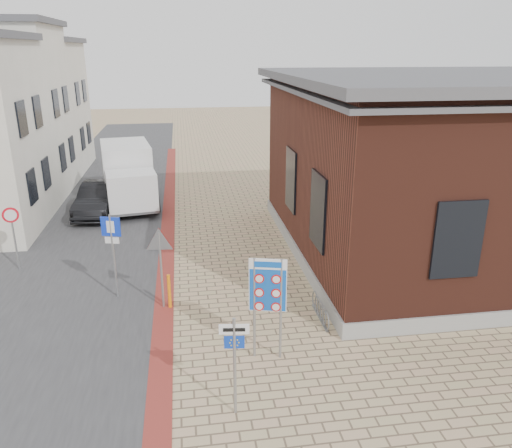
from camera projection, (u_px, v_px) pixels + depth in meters
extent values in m
plane|color=tan|center=(241.00, 370.00, 12.53)|extent=(120.00, 120.00, 0.00)
cube|color=#38383A|center=(101.00, 205.00, 25.75)|extent=(7.00, 60.00, 0.02)
cube|color=maroon|center=(167.00, 235.00, 21.57)|extent=(0.60, 40.00, 0.02)
cube|color=gray|center=(440.00, 241.00, 20.23)|extent=(12.15, 12.15, 0.50)
cube|color=#4D2219|center=(451.00, 163.00, 19.16)|extent=(12.00, 12.00, 6.00)
cube|color=#505055|center=(462.00, 77.00, 18.11)|extent=(13.00, 13.00, 0.30)
cube|color=#505055|center=(460.00, 89.00, 18.24)|extent=(12.70, 12.70, 0.15)
cube|color=black|center=(319.00, 211.00, 15.75)|extent=(0.12, 1.60, 2.40)
cube|color=black|center=(291.00, 180.00, 19.48)|extent=(0.12, 1.60, 2.40)
cube|color=black|center=(458.00, 240.00, 13.35)|extent=(1.40, 0.12, 2.20)
cube|color=black|center=(32.00, 186.00, 20.83)|extent=(0.10, 1.10, 1.40)
cube|color=black|center=(46.00, 173.00, 23.06)|extent=(0.10, 1.10, 1.40)
cube|color=black|center=(21.00, 119.00, 19.90)|extent=(0.10, 1.10, 1.40)
cube|color=black|center=(37.00, 112.00, 22.14)|extent=(0.10, 1.10, 1.40)
cube|color=black|center=(63.00, 157.00, 26.42)|extent=(0.10, 1.10, 1.40)
cube|color=black|center=(72.00, 149.00, 28.66)|extent=(0.10, 1.10, 1.40)
cube|color=black|center=(56.00, 103.00, 25.49)|extent=(0.10, 1.10, 1.40)
cube|color=black|center=(65.00, 99.00, 27.73)|extent=(0.10, 1.10, 1.40)
cube|color=beige|center=(26.00, 109.00, 32.05)|extent=(7.00, 6.00, 8.00)
cube|color=#505055|center=(16.00, 40.00, 30.67)|extent=(7.40, 6.40, 0.30)
cube|color=black|center=(83.00, 138.00, 32.02)|extent=(0.10, 1.10, 1.40)
cube|color=black|center=(89.00, 133.00, 34.26)|extent=(0.10, 1.10, 1.40)
cube|color=black|center=(77.00, 94.00, 31.09)|extent=(0.10, 1.10, 1.40)
cube|color=black|center=(84.00, 91.00, 33.33)|extent=(0.10, 1.10, 1.40)
torus|color=slate|center=(326.00, 320.00, 14.30)|extent=(0.04, 0.60, 0.60)
torus|color=slate|center=(323.00, 315.00, 14.58)|extent=(0.04, 0.60, 0.60)
torus|color=slate|center=(320.00, 310.00, 14.86)|extent=(0.04, 0.60, 0.60)
torus|color=slate|center=(318.00, 305.00, 15.14)|extent=(0.04, 0.60, 0.60)
torus|color=slate|center=(315.00, 300.00, 15.42)|extent=(0.04, 0.60, 0.60)
cube|color=slate|center=(320.00, 318.00, 14.94)|extent=(0.08, 1.60, 0.04)
imported|color=black|center=(99.00, 198.00, 24.25)|extent=(2.02, 4.76, 1.53)
cube|color=slate|center=(130.00, 196.00, 25.61)|extent=(3.14, 6.06, 0.27)
cube|color=white|center=(132.00, 190.00, 23.50)|extent=(2.51, 2.15, 1.71)
cube|color=black|center=(133.00, 188.00, 22.67)|extent=(2.02, 0.40, 0.85)
cube|color=white|center=(126.00, 166.00, 26.01)|extent=(2.94, 4.17, 2.35)
cylinder|color=black|center=(109.00, 209.00, 23.77)|extent=(0.40, 0.89, 0.85)
cylinder|color=black|center=(156.00, 205.00, 24.41)|extent=(0.40, 0.89, 0.85)
cylinder|color=black|center=(106.00, 191.00, 26.84)|extent=(0.40, 0.89, 0.85)
cylinder|color=black|center=(149.00, 187.00, 27.48)|extent=(0.40, 0.89, 0.85)
cylinder|color=gray|center=(254.00, 309.00, 12.67)|extent=(0.07, 0.07, 2.79)
cylinder|color=gray|center=(281.00, 310.00, 12.61)|extent=(0.07, 0.07, 2.79)
cube|color=white|center=(268.00, 285.00, 12.41)|extent=(0.93, 0.27, 1.43)
cube|color=blue|center=(268.00, 285.00, 12.41)|extent=(0.90, 0.27, 1.39)
cube|color=white|center=(268.00, 264.00, 12.22)|extent=(0.90, 0.27, 0.27)
cylinder|color=gray|center=(235.00, 367.00, 10.69)|extent=(0.07, 0.07, 2.37)
cube|color=white|center=(234.00, 329.00, 10.38)|extent=(0.64, 0.12, 0.23)
cube|color=#0F38B7|center=(234.00, 342.00, 10.49)|extent=(0.43, 0.09, 0.29)
cylinder|color=gray|center=(114.00, 257.00, 15.77)|extent=(0.07, 0.07, 2.83)
cube|color=#1132CC|center=(111.00, 227.00, 15.43)|extent=(0.61, 0.21, 0.62)
cube|color=white|center=(112.00, 240.00, 15.58)|extent=(0.45, 0.17, 0.20)
cylinder|color=gray|center=(161.00, 271.00, 15.17)|extent=(0.07, 0.07, 2.51)
cylinder|color=gray|center=(15.00, 239.00, 17.88)|extent=(0.07, 0.07, 2.37)
cylinder|color=red|center=(10.00, 215.00, 17.58)|extent=(0.55, 0.17, 0.56)
cylinder|color=orange|center=(169.00, 292.00, 15.37)|extent=(0.13, 0.13, 1.13)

